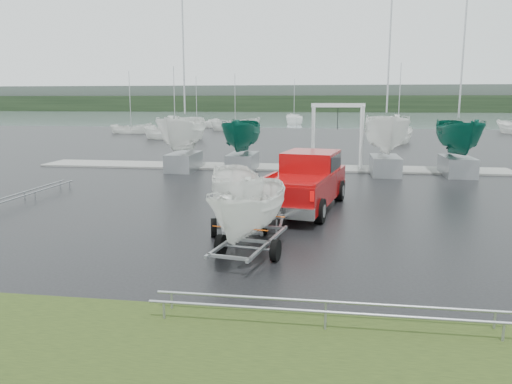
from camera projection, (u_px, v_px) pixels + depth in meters
The scene contains 22 objects.
ground_plane at pixel (226, 212), 19.59m from camera, with size 120.00×120.00×0.00m, color black.
lake at pixel (315, 119), 116.84m from camera, with size 300.00×300.00×0.00m, color gray.
grass_verge at pixel (98, 345), 8.90m from camera, with size 40.00×40.00×0.00m, color #223012.
dock at pixel (268, 167), 32.23m from camera, with size 30.00×3.00×0.12m, color gray.
treeline at pixel (321, 104), 184.36m from camera, with size 300.00×8.00×6.00m, color black.
far_hill at pixel (322, 98), 191.78m from camera, with size 300.00×6.00×10.00m, color #4C5651.
pickup_truck at pixel (306, 179), 20.18m from camera, with size 3.39×6.95×2.21m.
trailer_hitched at pixel (250, 167), 13.54m from camera, with size 1.88×3.75×4.65m.
trailer_parked at pixel (238, 152), 15.79m from camera, with size 2.08×3.78×4.94m.
boat_hoist at pixel (337, 127), 31.11m from camera, with size 3.30×2.18×4.12m.
keelboat_0 at pixel (183, 111), 30.36m from camera, with size 2.31×3.20×10.47m.
keelboat_1 at pixel (242, 118), 30.09m from camera, with size 2.08×3.20×6.64m.
keelboat_2 at pixel (388, 108), 28.54m from camera, with size 2.42×3.20×10.59m.
keelboat_3 at pixel (461, 116), 28.31m from camera, with size 2.17×3.20×10.33m.
mast_rack_0 at pixel (30, 192), 21.82m from camera, with size 0.56×6.50×0.06m.
mast_rack_2 at pixel (326, 307), 9.71m from camera, with size 7.00×0.56×0.06m.
moored_boat_0 at pixel (175, 139), 56.05m from camera, with size 2.89×2.82×11.63m.
moored_boat_1 at pixel (235, 131), 70.69m from camera, with size 3.88×3.83×11.99m.
moored_boat_2 at pixel (397, 143), 50.99m from camera, with size 3.16×3.20×11.34m.
moored_boat_4 at pixel (197, 128), 79.20m from camera, with size 2.67×2.62×10.97m.
moored_boat_5 at pixel (294, 124), 90.39m from camera, with size 3.37×3.43×11.81m.
moored_boat_6 at pixel (131, 133), 65.56m from camera, with size 2.36×2.31×10.78m.
Camera 1 is at (4.02, -18.74, 4.31)m, focal length 35.00 mm.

